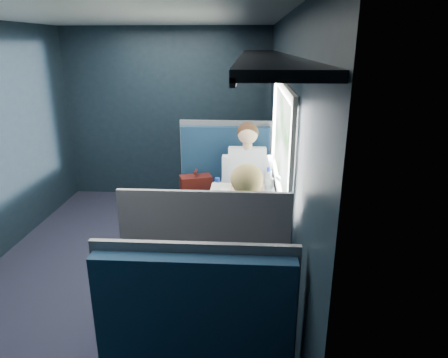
# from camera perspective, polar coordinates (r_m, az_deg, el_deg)

# --- Properties ---
(ground) EXTENTS (2.80, 4.20, 0.01)m
(ground) POSITION_cam_1_polar(r_m,az_deg,el_deg) (4.06, -13.11, -12.62)
(ground) COLOR black
(room_shell) EXTENTS (3.00, 4.40, 2.40)m
(room_shell) POSITION_cam_1_polar(r_m,az_deg,el_deg) (3.53, -14.52, 8.42)
(room_shell) COLOR black
(room_shell) RESTS_ON ground
(table) EXTENTS (0.62, 1.00, 0.74)m
(table) POSITION_cam_1_polar(r_m,az_deg,el_deg) (3.59, 2.11, -4.37)
(table) COLOR #54565E
(table) RESTS_ON ground
(seat_bay_near) EXTENTS (1.04, 0.62, 1.26)m
(seat_bay_near) POSITION_cam_1_polar(r_m,az_deg,el_deg) (4.50, -0.14, -2.78)
(seat_bay_near) COLOR #0C2038
(seat_bay_near) RESTS_ON ground
(seat_bay_far) EXTENTS (1.04, 0.62, 1.26)m
(seat_bay_far) POSITION_cam_1_polar(r_m,az_deg,el_deg) (2.95, -2.07, -15.45)
(seat_bay_far) COLOR #0C2038
(seat_bay_far) RESTS_ON ground
(seat_row_front) EXTENTS (1.04, 0.51, 1.16)m
(seat_row_front) POSITION_cam_1_polar(r_m,az_deg,el_deg) (5.37, 0.63, 0.70)
(seat_row_front) COLOR #0C2038
(seat_row_front) RESTS_ON ground
(man) EXTENTS (0.53, 0.56, 1.32)m
(man) POSITION_cam_1_polar(r_m,az_deg,el_deg) (4.23, 3.28, 0.02)
(man) COLOR black
(man) RESTS_ON ground
(woman) EXTENTS (0.53, 0.56, 1.32)m
(woman) POSITION_cam_1_polar(r_m,az_deg,el_deg) (2.93, 3.11, -8.67)
(woman) COLOR black
(woman) RESTS_ON ground
(papers) EXTENTS (0.66, 0.83, 0.01)m
(papers) POSITION_cam_1_polar(r_m,az_deg,el_deg) (3.49, 2.01, -3.66)
(papers) COLOR white
(papers) RESTS_ON table
(laptop) EXTENTS (0.33, 0.38, 0.24)m
(laptop) POSITION_cam_1_polar(r_m,az_deg,el_deg) (3.50, 7.48, -2.63)
(laptop) COLOR silver
(laptop) RESTS_ON table
(bottle_small) EXTENTS (0.06, 0.06, 0.22)m
(bottle_small) POSITION_cam_1_polar(r_m,az_deg,el_deg) (3.86, 6.37, -0.06)
(bottle_small) COLOR silver
(bottle_small) RESTS_ON table
(cup) EXTENTS (0.07, 0.07, 0.09)m
(cup) POSITION_cam_1_polar(r_m,az_deg,el_deg) (3.94, 6.62, -0.52)
(cup) COLOR white
(cup) RESTS_ON table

